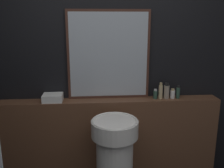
% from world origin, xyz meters
% --- Properties ---
extents(wall_back, '(8.00, 0.06, 2.50)m').
position_xyz_m(wall_back, '(0.00, 1.65, 1.25)').
color(wall_back, black).
rests_on(wall_back, ground_plane).
extents(vanity_counter, '(2.24, 0.19, 0.96)m').
position_xyz_m(vanity_counter, '(0.00, 1.52, 0.48)').
color(vanity_counter, brown).
rests_on(vanity_counter, ground_plane).
extents(pedestal_sink, '(0.41, 0.41, 0.90)m').
position_xyz_m(pedestal_sink, '(0.01, 1.13, 0.49)').
color(pedestal_sink, white).
rests_on(pedestal_sink, ground_plane).
extents(mirror, '(0.83, 0.03, 0.89)m').
position_xyz_m(mirror, '(-0.01, 1.60, 1.40)').
color(mirror, '#47281E').
rests_on(mirror, vanity_counter).
extents(towel_stack, '(0.19, 0.16, 0.07)m').
position_xyz_m(towel_stack, '(-0.57, 1.52, 0.99)').
color(towel_stack, white).
rests_on(towel_stack, vanity_counter).
extents(shampoo_bottle, '(0.04, 0.04, 0.10)m').
position_xyz_m(shampoo_bottle, '(0.47, 1.52, 1.00)').
color(shampoo_bottle, '#2D4C3D').
rests_on(shampoo_bottle, vanity_counter).
extents(conditioner_bottle, '(0.04, 0.04, 0.17)m').
position_xyz_m(conditioner_bottle, '(0.52, 1.52, 1.03)').
color(conditioner_bottle, '#C6B284').
rests_on(conditioner_bottle, vanity_counter).
extents(lotion_bottle, '(0.05, 0.05, 0.17)m').
position_xyz_m(lotion_bottle, '(0.58, 1.52, 1.03)').
color(lotion_bottle, gray).
rests_on(lotion_bottle, vanity_counter).
extents(body_wash_bottle, '(0.05, 0.05, 0.10)m').
position_xyz_m(body_wash_bottle, '(0.65, 1.52, 1.00)').
color(body_wash_bottle, white).
rests_on(body_wash_bottle, vanity_counter).
extents(hand_soap_bottle, '(0.04, 0.04, 0.14)m').
position_xyz_m(hand_soap_bottle, '(0.70, 1.52, 1.02)').
color(hand_soap_bottle, '#2D4C3D').
rests_on(hand_soap_bottle, vanity_counter).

